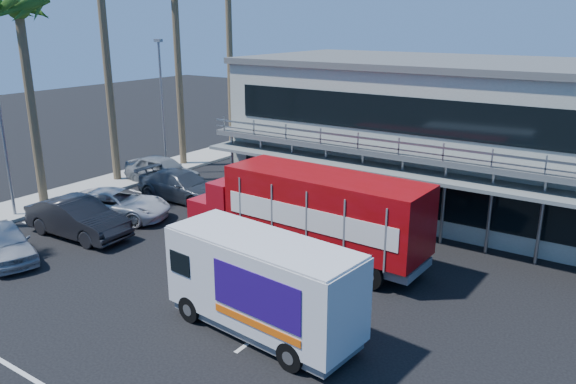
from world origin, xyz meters
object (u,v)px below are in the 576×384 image
Objects in this scene: red_truck at (309,211)px; white_van at (262,284)px; parked_car_b at (78,218)px; parked_car_a at (5,243)px.

white_van is at bearing -69.33° from red_truck.
parked_car_b is at bearing -156.27° from red_truck.
white_van is 1.26× the size of parked_car_b.
parked_car_b is at bearing 13.66° from parked_car_a.
red_truck reaches higher than parked_car_a.
red_truck reaches higher than white_van.
parked_car_a is (-11.71, -1.34, -0.91)m from white_van.
red_truck reaches higher than parked_car_b.
parked_car_b reaches higher than parked_car_a.
parked_car_a is 3.21m from parked_car_b.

